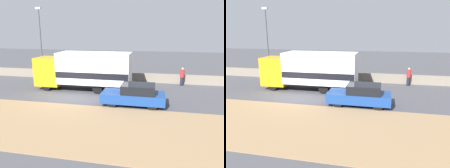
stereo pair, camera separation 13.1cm
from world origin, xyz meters
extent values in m
plane|color=#47474C|center=(0.00, 0.00, 0.00)|extent=(80.00, 80.00, 0.00)
cube|color=#937551|center=(0.00, -5.40, 0.02)|extent=(60.00, 6.63, 0.04)
cube|color=gray|center=(0.00, 6.25, 0.47)|extent=(60.00, 0.35, 0.95)
cylinder|color=#4C4C51|center=(-5.48, 5.26, 3.69)|extent=(0.14, 0.14, 7.39)
cube|color=beige|center=(-5.48, 5.26, 7.54)|extent=(0.56, 0.28, 0.20)
cube|color=gold|center=(-2.90, 2.01, 1.65)|extent=(2.26, 2.15, 2.55)
cube|color=black|center=(-4.01, 2.01, 2.16)|extent=(0.06, 1.83, 1.12)
cube|color=#2D2D33|center=(1.43, 2.01, 0.63)|extent=(6.39, 1.43, 0.25)
cube|color=white|center=(1.43, 2.01, 2.10)|extent=(6.39, 2.59, 2.70)
cube|color=black|center=(1.43, 2.01, 1.61)|extent=(6.36, 2.61, 0.54)
cylinder|color=black|center=(-2.90, 1.11, 0.42)|extent=(0.84, 0.28, 0.84)
cylinder|color=black|center=(-2.90, 2.92, 0.42)|extent=(0.84, 0.28, 0.84)
cylinder|color=black|center=(3.19, 1.11, 0.42)|extent=(0.84, 0.28, 0.84)
cylinder|color=black|center=(3.19, 2.92, 0.42)|extent=(0.84, 0.28, 0.84)
cylinder|color=black|center=(1.91, 1.11, 0.42)|extent=(0.84, 0.28, 0.84)
cylinder|color=black|center=(1.91, 2.92, 0.42)|extent=(0.84, 0.28, 0.84)
cube|color=navy|center=(5.24, -1.21, 0.61)|extent=(4.58, 1.90, 0.69)
cube|color=black|center=(5.60, -1.21, 1.27)|extent=(2.38, 1.74, 0.63)
cylinder|color=black|center=(3.82, -2.04, 0.35)|extent=(0.70, 0.20, 0.70)
cylinder|color=black|center=(3.82, -0.38, 0.35)|extent=(0.70, 0.20, 0.70)
cylinder|color=black|center=(6.66, -2.04, 0.35)|extent=(0.70, 0.20, 0.70)
cylinder|color=black|center=(6.66, -0.38, 0.35)|extent=(0.70, 0.20, 0.70)
cylinder|color=#1E1E2D|center=(9.31, 5.48, 0.43)|extent=(0.30, 0.30, 0.86)
cylinder|color=#B22626|center=(9.31, 5.48, 1.21)|extent=(0.39, 0.39, 0.71)
sphere|color=tan|center=(9.31, 5.48, 1.69)|extent=(0.23, 0.23, 0.23)
camera|label=1|loc=(6.83, -16.44, 5.43)|focal=35.00mm
camera|label=2|loc=(6.96, -16.41, 5.43)|focal=35.00mm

